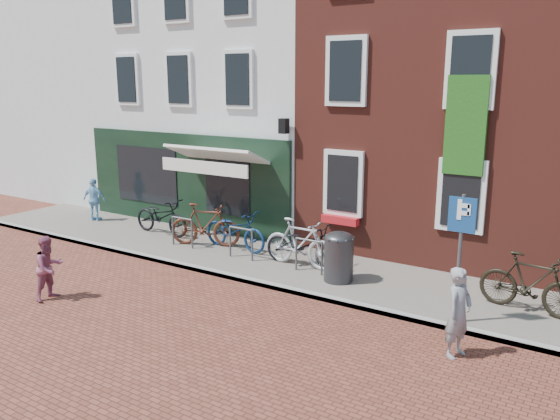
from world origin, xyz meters
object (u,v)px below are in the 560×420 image
Objects in this scene: litter_bin at (339,254)px; woman at (459,312)px; bicycle_2 at (235,230)px; bicycle_5 at (530,283)px; bicycle_4 at (303,245)px; boy at (49,268)px; cafe_person at (95,200)px; bicycle_3 at (300,243)px; parking_sign at (461,237)px; bicycle_1 at (205,225)px; bicycle_0 at (161,216)px.

woman reaches higher than litter_bin.
bicycle_5 is at bearing -88.40° from bicycle_2.
bicycle_2 is at bearing 168.60° from litter_bin.
woman is at bearing -121.80° from bicycle_4.
boy reaches higher than bicycle_2.
cafe_person reaches higher than boy.
bicycle_3 is 0.11m from bicycle_4.
woman is 5.08m from bicycle_3.
woman reaches higher than bicycle_2.
cafe_person is (-4.42, 4.86, 0.10)m from boy.
bicycle_5 is (7.45, -0.28, 0.06)m from bicycle_2.
bicycle_3 is at bearing 77.25° from woman.
cafe_person is at bearing 94.96° from bicycle_5.
parking_sign is 7.46m from bicycle_1.
parking_sign reaches higher than bicycle_3.
woman is at bearing -103.99° from bicycle_0.
bicycle_1 is (4.88, -0.28, -0.10)m from cafe_person.
cafe_person is 3.01m from bicycle_0.
bicycle_5 is (8.35, -0.10, 0.00)m from bicycle_1.
boy is 1.00× the size of cafe_person.
woman reaches higher than cafe_person.
bicycle_5 is at bearing 6.06° from litter_bin.
bicycle_4 is (2.26, -0.22, 0.00)m from bicycle_2.
litter_bin is at bearing -114.58° from bicycle_4.
cafe_person is at bearing 172.30° from parking_sign.
cafe_person is 8.05m from bicycle_4.
bicycle_2 is 1.03× the size of bicycle_5.
boy is at bearing 117.33° from cafe_person.
cafe_person is 0.68× the size of bicycle_4.
woman reaches higher than bicycle_0.
woman is at bearing -107.96° from bicycle_2.
bicycle_5 is at bearing -93.57° from bicycle_4.
boy reaches higher than litter_bin.
bicycle_1 and bicycle_3 have the same top height.
litter_bin is 0.60× the size of bicycle_4.
bicycle_5 is (8.81, 4.49, 0.00)m from boy.
bicycle_0 is at bearing 87.05° from bicycle_3.
bicycle_0 is (-6.24, 0.75, -0.10)m from litter_bin.
woman is 9.85m from bicycle_0.
parking_sign is 1.25× the size of bicycle_1.
bicycle_4 is at bearing -91.84° from bicycle_2.
bicycle_0 is 2.77m from bicycle_2.
bicycle_2 is (1.36, 4.77, -0.06)m from boy.
bicycle_3 and bicycle_5 have the same top height.
woman reaches higher than boy.
bicycle_2 and bicycle_4 have the same top height.
litter_bin reaches higher than bicycle_3.
bicycle_5 is at bearing -2.44° from woman.
bicycle_1 reaches higher than bicycle_4.
cafe_person is at bearing 84.80° from bicycle_4.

